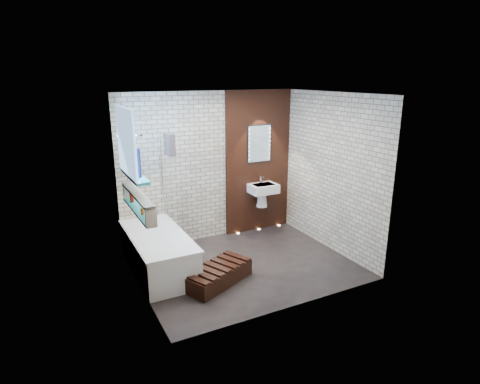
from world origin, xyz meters
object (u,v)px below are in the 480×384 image
bath_screen (169,179)px  walnut_step (218,275)px  bathtub (158,252)px  led_mirror (259,144)px  washbasin (263,192)px

bath_screen → walnut_step: size_ratio=1.36×
bathtub → led_mirror: bearing=19.8°
walnut_step → washbasin: bearing=41.7°
bathtub → led_mirror: size_ratio=2.49×
washbasin → walnut_step: 2.17m
walnut_step → bath_screen: bearing=103.2°
bathtub → walnut_step: 1.00m
bathtub → bath_screen: bearing=51.1°
bath_screen → bathtub: bearing=-128.9°
washbasin → led_mirror: size_ratio=0.83×
bath_screen → washbasin: bearing=5.8°
led_mirror → bath_screen: bearing=-169.3°
bathtub → led_mirror: 2.68m
bathtub → washbasin: (2.17, 0.62, 0.50)m
bath_screen → led_mirror: (1.82, 0.34, 0.37)m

